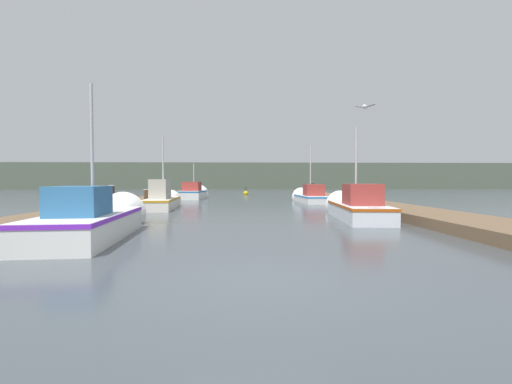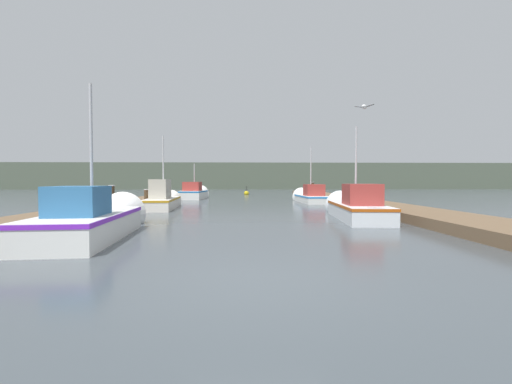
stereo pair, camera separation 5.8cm
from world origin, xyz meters
The scene contains 14 objects.
ground_plane centered at (0.00, 0.00, 0.00)m, with size 200.00×200.00×0.00m.
dock_left centered at (-6.74, 16.00, 0.18)m, with size 2.50×40.00×0.35m.
dock_right centered at (6.74, 16.00, 0.18)m, with size 2.50×40.00×0.35m.
distant_shore_ridge centered at (0.00, 63.85, 2.40)m, with size 120.00×16.00×4.79m.
fishing_boat_0 centered at (-4.25, 4.55, 0.44)m, with size 2.08×5.65×4.51m.
fishing_boat_1 centered at (4.29, 8.91, 0.44)m, with size 2.00×6.11×4.09m.
fishing_boat_2 centered at (-4.72, 14.17, 0.49)m, with size 1.76×5.89×4.34m.
fishing_boat_3 centered at (4.42, 19.40, 0.38)m, with size 1.81×5.66×4.43m.
fishing_boat_4 centered at (-4.46, 24.03, 0.49)m, with size 1.94×4.81×3.40m.
mooring_piling_0 centered at (5.40, 23.39, 0.72)m, with size 0.35×0.35×1.42m.
mooring_piling_1 centered at (-5.57, 8.99, 0.67)m, with size 0.25×0.25×1.33m.
mooring_piling_2 centered at (-5.47, 13.41, 0.54)m, with size 0.24×0.24×1.07m.
channel_buoy centered at (-0.07, 32.32, 0.15)m, with size 0.54×0.54×1.04m.
seagull_lead centered at (3.24, 4.75, 3.62)m, with size 0.52×0.40×0.12m.
Camera 1 is at (-0.20, -4.99, 1.50)m, focal length 24.00 mm.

